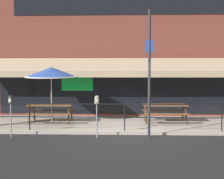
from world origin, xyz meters
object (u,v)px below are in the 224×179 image
picnic_table_centre (165,108)px  parking_meter_far (97,104)px  street_sign_pole (149,73)px  picnic_table_left (51,108)px  parking_meter_near (11,103)px  patio_umbrella_left (51,72)px

picnic_table_centre → parking_meter_far: parking_meter_far is taller
picnic_table_centre → street_sign_pole: (-0.87, -2.53, 1.47)m
picnic_table_left → street_sign_pole: 4.76m
parking_meter_far → street_sign_pole: street_sign_pole is taller
parking_meter_near → picnic_table_left: bearing=72.7°
patio_umbrella_left → parking_meter_near: bearing=-106.5°
parking_meter_far → street_sign_pole: (1.74, 0.09, 1.03)m
patio_umbrella_left → parking_meter_near: patio_umbrella_left is taller
picnic_table_centre → parking_meter_far: 3.72m
picnic_table_centre → parking_meter_far: (-2.60, -2.62, 0.44)m
parking_meter_far → picnic_table_centre: bearing=45.2°
picnic_table_left → parking_meter_near: size_ratio=1.27×
picnic_table_centre → patio_umbrella_left: bearing=-179.5°
picnic_table_left → parking_meter_near: parking_meter_near is taller
picnic_table_centre → parking_meter_far: bearing=-134.8°
parking_meter_near → street_sign_pole: size_ratio=0.33×
parking_meter_near → parking_meter_far: bearing=0.3°
picnic_table_centre → patio_umbrella_left: patio_umbrella_left is taller
picnic_table_centre → street_sign_pole: size_ratio=0.42×
patio_umbrella_left → parking_meter_far: bearing=-50.7°
patio_umbrella_left → picnic_table_left: bearing=-90.0°
picnic_table_left → patio_umbrella_left: 1.48m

